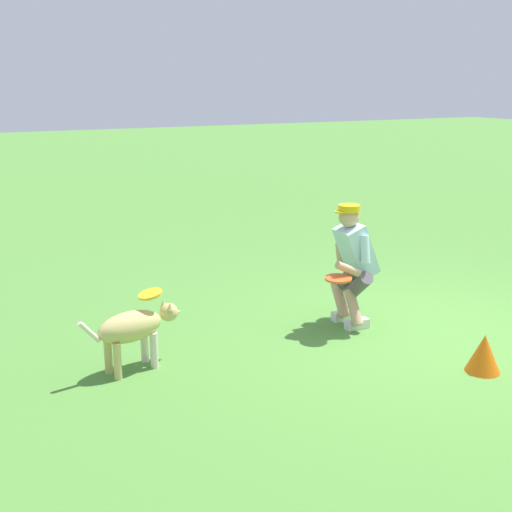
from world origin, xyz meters
The scene contains 6 objects.
ground_plane centered at (0.00, 0.00, 0.00)m, with size 60.00×60.00×0.00m, color #508A38.
person centered at (0.59, -0.62, 0.70)m, with size 0.59×0.65×1.29m.
dog centered at (2.95, -0.56, 0.39)m, with size 1.02×0.41×0.58m.
frisbee_flying centered at (2.78, -0.62, 0.66)m, with size 0.22×0.22×0.02m, color yellow.
frisbee_held centered at (0.90, -0.40, 0.61)m, with size 0.27×0.27×0.02m, color #F35822.
training_cone centered at (0.21, 0.89, 0.17)m, with size 0.31×0.31×0.35m, color orange.
Camera 1 is at (4.50, 4.88, 2.53)m, focal length 46.84 mm.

